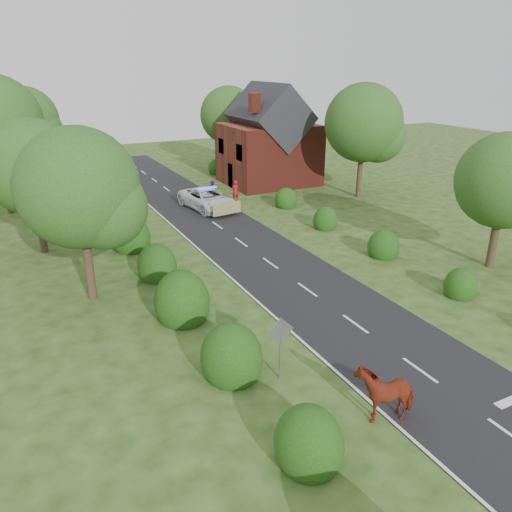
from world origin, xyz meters
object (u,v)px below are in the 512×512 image
pedestrian_purple (212,190)px  cow (385,394)px  pedestrian_red (235,191)px  road_sign (280,339)px  police_van (207,199)px

pedestrian_purple → cow: bearing=124.0°
cow → pedestrian_purple: bearing=-178.3°
pedestrian_purple → pedestrian_red: bearing=171.0°
pedestrian_purple → road_sign: bearing=118.1°
police_van → pedestrian_red: bearing=11.5°
pedestrian_red → pedestrian_purple: (-1.32, 1.80, -0.11)m
road_sign → pedestrian_purple: (7.50, 25.03, -0.87)m
road_sign → pedestrian_purple: road_sign is taller
road_sign → pedestrian_red: road_sign is taller
cow → road_sign: bearing=-134.9°
pedestrian_red → pedestrian_purple: bearing=-63.2°
pedestrian_red → police_van: bearing=10.3°
road_sign → pedestrian_red: bearing=69.2°
pedestrian_red → cow: bearing=66.4°
road_sign → pedestrian_purple: 26.15m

